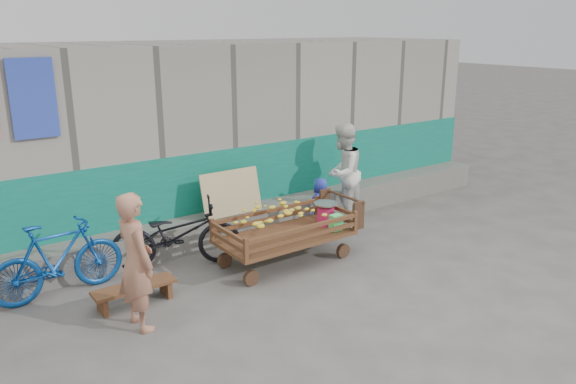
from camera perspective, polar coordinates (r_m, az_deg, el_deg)
ground at (r=7.10m, az=1.44°, el=-10.90°), size 80.00×80.00×0.00m
building_wall at (r=10.00m, az=-12.68°, el=5.74°), size 12.00×3.50×3.00m
banana_cart at (r=7.90m, az=-0.50°, el=-3.22°), size 2.09×0.95×0.89m
bench at (r=7.17m, az=-15.32°, el=-9.61°), size 1.00×0.30×0.25m
vendor_man at (r=6.41m, az=-15.20°, el=-6.83°), size 0.43×0.61×1.59m
woman at (r=9.70m, az=5.58°, el=1.98°), size 1.02×0.94×1.69m
child at (r=9.35m, az=3.33°, el=-1.17°), size 0.50×0.44×0.87m
bicycle_dark at (r=8.01m, az=-11.25°, el=-4.26°), size 1.91×1.26×0.95m
bicycle_blue at (r=7.57m, az=-22.36°, el=-6.33°), size 1.67×0.57×0.99m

